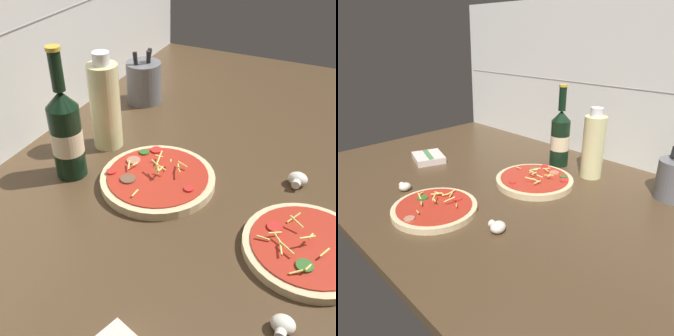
% 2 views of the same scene
% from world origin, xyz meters
% --- Properties ---
extents(counter_slab, '(1.60, 0.90, 0.03)m').
position_xyz_m(counter_slab, '(0.00, 0.00, 0.01)').
color(counter_slab, '#4C3823').
rests_on(counter_slab, ground).
extents(tile_backsplash, '(1.60, 0.01, 0.60)m').
position_xyz_m(tile_backsplash, '(0.00, 0.45, 0.30)').
color(tile_backsplash, white).
rests_on(tile_backsplash, ground).
extents(pizza_near, '(0.23, 0.23, 0.04)m').
position_xyz_m(pizza_near, '(-0.11, -0.24, 0.03)').
color(pizza_near, beige).
rests_on(pizza_near, counter_slab).
extents(pizza_far, '(0.25, 0.25, 0.05)m').
position_xyz_m(pizza_far, '(-0.04, 0.09, 0.04)').
color(pizza_far, beige).
rests_on(pizza_far, counter_slab).
extents(beer_bottle, '(0.07, 0.07, 0.29)m').
position_xyz_m(beer_bottle, '(-0.09, 0.28, 0.13)').
color(beer_bottle, black).
rests_on(beer_bottle, counter_slab).
extents(oil_bottle, '(0.07, 0.07, 0.23)m').
position_xyz_m(oil_bottle, '(0.05, 0.27, 0.13)').
color(oil_bottle, beige).
rests_on(oil_bottle, counter_slab).
extents(mushroom_left, '(0.04, 0.04, 0.03)m').
position_xyz_m(mushroom_left, '(0.08, -0.18, 0.04)').
color(mushroom_left, white).
rests_on(mushroom_left, counter_slab).
extents(mushroom_right, '(0.04, 0.04, 0.03)m').
position_xyz_m(mushroom_right, '(-0.29, -0.23, 0.04)').
color(mushroom_right, white).
rests_on(mushroom_right, counter_slab).
extents(utensil_crock, '(0.10, 0.10, 0.15)m').
position_xyz_m(utensil_crock, '(0.30, 0.30, 0.09)').
color(utensil_crock, slate).
rests_on(utensil_crock, counter_slab).
extents(dish_towel, '(0.15, 0.14, 0.03)m').
position_xyz_m(dish_towel, '(-0.46, -0.04, 0.04)').
color(dish_towel, beige).
rests_on(dish_towel, counter_slab).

